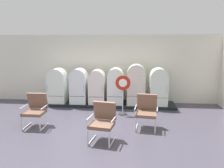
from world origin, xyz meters
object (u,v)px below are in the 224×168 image
at_px(armchair_left, 36,109).
at_px(refrigerator_2, 97,86).
at_px(refrigerator_0, 57,85).
at_px(refrigerator_5, 159,86).
at_px(armchair_center, 103,120).
at_px(refrigerator_4, 136,83).
at_px(refrigerator_3, 116,85).
at_px(armchair_right, 146,110).
at_px(refrigerator_1, 79,85).
at_px(sign_stand, 123,94).

bearing_deg(armchair_left, refrigerator_2, 56.21).
distance_m(refrigerator_0, armchair_left, 2.33).
relative_size(refrigerator_5, armchair_center, 1.41).
height_order(refrigerator_2, refrigerator_4, refrigerator_4).
relative_size(refrigerator_0, refrigerator_3, 0.97).
height_order(armchair_left, armchair_right, same).
height_order(refrigerator_0, refrigerator_1, same).
height_order(armchair_center, sign_stand, sign_stand).
relative_size(armchair_center, sign_stand, 0.72).
bearing_deg(refrigerator_2, armchair_center, -78.50).
distance_m(armchair_right, sign_stand, 1.42).
bearing_deg(refrigerator_4, armchair_right, -82.83).
height_order(refrigerator_2, sign_stand, refrigerator_2).
bearing_deg(refrigerator_5, refrigerator_4, -178.52).
bearing_deg(refrigerator_3, refrigerator_0, 179.95).
bearing_deg(refrigerator_5, refrigerator_2, -179.88).
distance_m(refrigerator_5, sign_stand, 1.68).
bearing_deg(refrigerator_3, sign_stand, -70.98).
height_order(refrigerator_5, sign_stand, refrigerator_5).
bearing_deg(refrigerator_0, refrigerator_2, 0.28).
height_order(refrigerator_3, armchair_right, refrigerator_3).
xyz_separation_m(refrigerator_4, refrigerator_5, (0.88, 0.02, -0.08)).
relative_size(refrigerator_2, refrigerator_4, 0.86).
distance_m(armchair_left, armchair_right, 3.39).
bearing_deg(refrigerator_3, armchair_right, -63.17).
bearing_deg(refrigerator_1, refrigerator_4, -0.75).
distance_m(refrigerator_0, armchair_center, 3.86).
bearing_deg(refrigerator_0, refrigerator_1, 1.31).
height_order(refrigerator_1, refrigerator_3, refrigerator_3).
bearing_deg(sign_stand, refrigerator_2, 138.29).
bearing_deg(refrigerator_0, armchair_left, -87.77).
distance_m(refrigerator_0, refrigerator_3, 2.39).
xyz_separation_m(refrigerator_2, refrigerator_3, (0.75, -0.01, 0.05)).
height_order(refrigerator_0, sign_stand, refrigerator_0).
xyz_separation_m(refrigerator_2, sign_stand, (1.08, -0.96, -0.09)).
bearing_deg(armchair_center, armchair_right, 38.78).
bearing_deg(refrigerator_3, refrigerator_4, -0.54).
bearing_deg(refrigerator_5, refrigerator_0, -179.82).
bearing_deg(refrigerator_2, sign_stand, -41.71).
relative_size(refrigerator_2, armchair_center, 1.33).
relative_size(armchair_right, sign_stand, 0.72).
bearing_deg(armchair_left, refrigerator_5, 30.15).
bearing_deg(refrigerator_1, armchair_center, -66.11).
relative_size(refrigerator_3, armchair_center, 1.40).
bearing_deg(refrigerator_2, armchair_left, -123.79).
xyz_separation_m(refrigerator_4, sign_stand, (-0.49, -0.94, -0.22)).
bearing_deg(armchair_right, armchair_center, -141.22).
xyz_separation_m(refrigerator_1, sign_stand, (1.83, -0.97, -0.12)).
height_order(refrigerator_2, refrigerator_5, refrigerator_5).
height_order(armchair_right, sign_stand, sign_stand).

